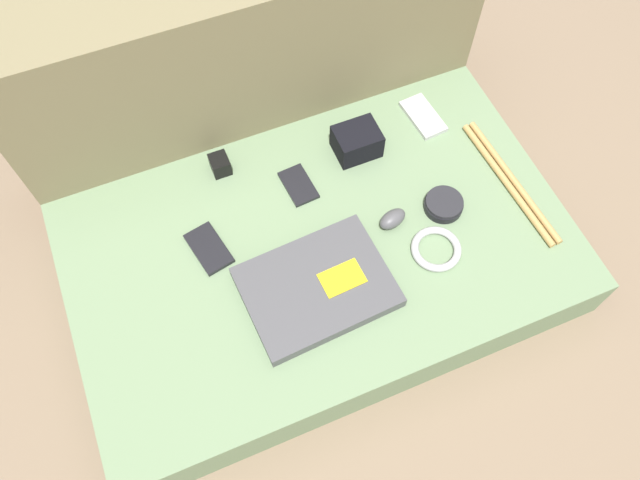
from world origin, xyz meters
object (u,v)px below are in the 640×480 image
speaker_puck (444,204)px  phone_silver (423,116)px  phone_small (298,185)px  phone_black (209,249)px  laptop (317,287)px  camera_pouch (357,142)px  charger_brick (220,164)px  computer_mouse (393,219)px

speaker_puck → phone_silver: (0.08, 0.25, -0.01)m
phone_small → speaker_puck: bearing=-37.0°
phone_black → phone_small: (0.24, 0.08, -0.00)m
laptop → phone_black: (-0.18, 0.18, -0.01)m
phone_black → camera_pouch: 0.43m
charger_brick → phone_small: bearing=-36.7°
computer_mouse → charger_brick: (-0.31, 0.28, 0.00)m
laptop → phone_silver: 0.53m
computer_mouse → phone_silver: bearing=35.1°
computer_mouse → phone_black: bearing=151.9°
phone_black → camera_pouch: (0.41, 0.12, 0.03)m
speaker_puck → phone_small: bearing=147.5°
phone_small → phone_black: bearing=-166.5°
computer_mouse → charger_brick: 0.42m
laptop → phone_black: size_ratio=2.50×
computer_mouse → phone_black: computer_mouse is taller
phone_black → charger_brick: 0.21m
phone_silver → phone_small: size_ratio=1.24×
phone_small → phone_silver: bearing=6.4°
computer_mouse → speaker_puck: 0.12m
speaker_puck → charger_brick: size_ratio=1.82×
phone_black → camera_pouch: bearing=5.0°
phone_small → computer_mouse: bearing=-51.9°
phone_small → charger_brick: charger_brick is taller
speaker_puck → phone_silver: speaker_puck is taller
phone_black → camera_pouch: camera_pouch is taller
laptop → charger_brick: bearing=100.5°
computer_mouse → speaker_puck: computer_mouse is taller
speaker_puck → phone_black: bearing=169.1°
laptop → phone_silver: bearing=34.7°
computer_mouse → phone_black: size_ratio=0.59×
phone_silver → phone_small: phone_silver is taller
computer_mouse → camera_pouch: size_ratio=0.72×
phone_silver → phone_small: 0.36m
computer_mouse → camera_pouch: 0.21m
laptop → camera_pouch: 0.38m
phone_small → charger_brick: size_ratio=2.19×
speaker_puck → camera_pouch: camera_pouch is taller
speaker_puck → charger_brick: bearing=146.0°
speaker_puck → phone_small: speaker_puck is taller
charger_brick → laptop: bearing=-76.2°
camera_pouch → phone_black: bearing=-163.5°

